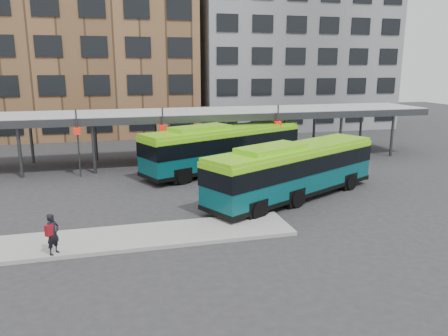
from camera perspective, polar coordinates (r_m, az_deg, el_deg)
ground at (r=24.50m, az=2.02°, el=-5.30°), size 120.00×120.00×0.00m
boarding_island at (r=20.76m, az=-10.40°, el=-8.76°), size 14.00×3.00×0.18m
canopy at (r=35.94m, az=-3.92°, el=7.03°), size 40.00×6.53×4.80m
building_brick at (r=54.43m, az=-18.83°, el=15.98°), size 26.00×14.00×22.00m
building_grey at (r=58.83m, az=8.38°, el=15.29°), size 24.00×14.00×20.00m
bus_front at (r=26.16m, az=9.09°, el=-0.16°), size 12.34×8.08×3.45m
bus_rear at (r=32.63m, az=-0.06°, el=2.81°), size 13.06×7.76×3.60m
pedestrian at (r=19.42m, az=-21.47°, el=-8.00°), size 0.71×0.76×1.74m
bike_rack at (r=40.56m, az=15.40°, el=2.39°), size 5.80×1.13×1.06m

